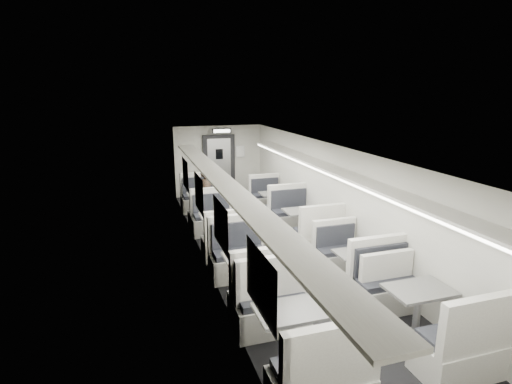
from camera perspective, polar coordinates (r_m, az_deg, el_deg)
room at (r=8.24m, az=3.58°, el=-2.50°), size 3.24×12.24×2.64m
booth_left_a at (r=11.40m, az=-7.43°, el=-1.99°), size 1.07×2.17×1.16m
booth_left_b at (r=9.54m, az=-5.28°, el=-5.28°), size 1.06×2.15×1.15m
booth_left_c at (r=7.19m, az=-0.71°, el=-11.89°), size 1.13×2.28×1.22m
booth_left_d at (r=5.67m, az=5.10°, el=-19.80°), size 1.15×2.34×1.25m
booth_right_a at (r=11.63m, az=2.59°, el=-1.72°), size 0.98×1.99×1.06m
booth_right_b at (r=9.81m, az=6.71°, el=-4.68°), size 1.09×2.22×1.19m
booth_right_c at (r=7.84m, az=14.05°, el=-10.52°), size 0.95×1.94×1.04m
booth_right_d at (r=6.60m, az=22.00°, el=-15.64°), size 1.12×2.28×1.22m
passenger at (r=11.12m, az=-7.09°, el=-0.44°), size 0.57×0.38×1.51m
window_a at (r=11.06m, az=-10.04°, el=2.54°), size 0.02×1.18×0.84m
window_b at (r=8.94m, az=-8.14°, el=-0.25°), size 0.02×1.18×0.84m
window_c at (r=6.87m, az=-5.07°, el=-4.73°), size 0.02×1.18×0.84m
window_d at (r=4.91m, az=0.68°, el=-12.86°), size 0.02×1.18×0.84m
luggage_rack_left at (r=7.42m, az=-4.51°, el=1.30°), size 0.46×10.40×0.09m
luggage_rack_right at (r=8.32m, az=12.44°, el=2.45°), size 0.46×10.40×0.09m
vestibule_door at (r=13.82m, az=-5.28°, el=3.77°), size 1.10×0.13×2.10m
exit_sign at (r=13.17m, az=-4.95°, el=8.70°), size 0.62×0.12×0.16m
wall_notice at (r=13.90m, az=-2.28°, el=5.81°), size 0.32×0.02×0.40m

